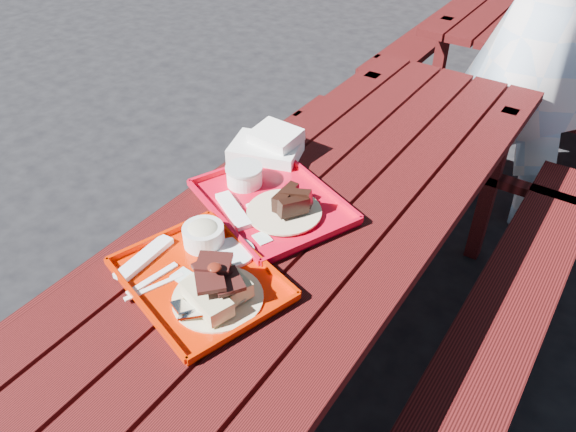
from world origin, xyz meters
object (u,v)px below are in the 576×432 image
object	(u,v)px
picnic_table_near	(314,256)
person	(539,29)
near_tray	(206,270)
far_tray	(268,199)
picnic_table_far	(541,15)

from	to	relation	value
picnic_table_near	person	xyz separation A→B (m)	(0.25, 1.41, 0.36)
near_tray	far_tray	distance (m)	0.35
picnic_table_near	near_tray	distance (m)	0.48
far_tray	person	xyz separation A→B (m)	(0.37, 1.48, 0.15)
picnic_table_far	far_tray	xyz separation A→B (m)	(-0.13, -2.86, 0.21)
picnic_table_near	picnic_table_far	bearing A→B (deg)	90.00
near_tray	picnic_table_near	bearing A→B (deg)	79.48
picnic_table_far	far_tray	size ratio (longest dim) A/B	4.35
picnic_table_far	near_tray	bearing A→B (deg)	-91.37
picnic_table_far	near_tray	size ratio (longest dim) A/B	4.78
person	far_tray	bearing A→B (deg)	93.10
near_tray	person	bearing A→B (deg)	80.00
person	near_tray	bearing A→B (deg)	97.33
picnic_table_far	person	distance (m)	1.46
near_tray	person	xyz separation A→B (m)	(0.32, 1.82, 0.14)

